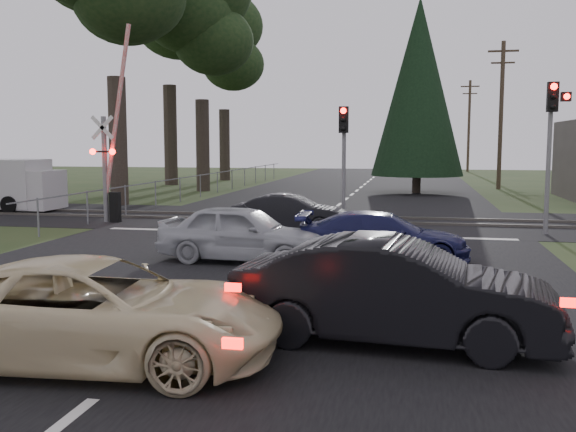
% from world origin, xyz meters
% --- Properties ---
extents(ground, '(120.00, 120.00, 0.00)m').
position_xyz_m(ground, '(0.00, 0.00, 0.00)').
color(ground, '#2A3D1B').
rests_on(ground, ground).
extents(road, '(14.00, 100.00, 0.01)m').
position_xyz_m(road, '(0.00, 10.00, 0.01)').
color(road, black).
rests_on(road, ground).
extents(rail_corridor, '(120.00, 8.00, 0.01)m').
position_xyz_m(rail_corridor, '(0.00, 12.00, 0.01)').
color(rail_corridor, black).
rests_on(rail_corridor, ground).
extents(stop_line, '(13.00, 0.35, 0.00)m').
position_xyz_m(stop_line, '(0.00, 8.20, 0.01)').
color(stop_line, silver).
rests_on(stop_line, ground).
extents(rail_near, '(120.00, 0.12, 0.10)m').
position_xyz_m(rail_near, '(0.00, 11.20, 0.05)').
color(rail_near, '#59544C').
rests_on(rail_near, ground).
extents(rail_far, '(120.00, 0.12, 0.10)m').
position_xyz_m(rail_far, '(0.00, 12.80, 0.05)').
color(rail_far, '#59544C').
rests_on(rail_far, ground).
extents(crossing_signal, '(1.62, 0.38, 6.96)m').
position_xyz_m(crossing_signal, '(-7.27, 9.79, 2.06)').
color(crossing_signal, slate).
rests_on(crossing_signal, ground).
extents(traffic_signal_right, '(0.68, 0.48, 4.70)m').
position_xyz_m(traffic_signal_right, '(7.55, 9.47, 3.31)').
color(traffic_signal_right, slate).
rests_on(traffic_signal_right, ground).
extents(traffic_signal_center, '(0.32, 0.48, 4.10)m').
position_xyz_m(traffic_signal_center, '(1.00, 10.68, 2.81)').
color(traffic_signal_center, slate).
rests_on(traffic_signal_center, ground).
extents(utility_pole_mid, '(1.80, 0.26, 9.00)m').
position_xyz_m(utility_pole_mid, '(8.50, 30.00, 4.73)').
color(utility_pole_mid, '#4C3D2D').
rests_on(utility_pole_mid, ground).
extents(utility_pole_far, '(1.80, 0.26, 9.00)m').
position_xyz_m(utility_pole_far, '(8.50, 55.00, 4.73)').
color(utility_pole_far, '#4C3D2D').
rests_on(utility_pole_far, ground).
extents(euc_tree_c, '(6.00, 6.00, 13.20)m').
position_xyz_m(euc_tree_c, '(-9.00, 25.00, 9.51)').
color(euc_tree_c, '#473D33').
rests_on(euc_tree_c, ground).
extents(euc_tree_d, '(7.50, 7.50, 16.50)m').
position_xyz_m(euc_tree_d, '(-13.00, 30.00, 11.91)').
color(euc_tree_d, '#473D33').
rests_on(euc_tree_d, ground).
extents(euc_tree_e, '(6.00, 6.00, 13.20)m').
position_xyz_m(euc_tree_e, '(-11.00, 36.00, 9.51)').
color(euc_tree_e, '#473D33').
rests_on(euc_tree_e, ground).
extents(conifer_tree, '(5.20, 5.20, 11.00)m').
position_xyz_m(conifer_tree, '(3.50, 26.00, 5.99)').
color(conifer_tree, '#473D33').
rests_on(conifer_tree, ground).
extents(fence_left, '(0.10, 36.00, 1.20)m').
position_xyz_m(fence_left, '(-7.80, 22.50, 0.00)').
color(fence_left, slate).
rests_on(fence_left, ground).
extents(cream_coupe, '(5.05, 2.66, 1.36)m').
position_xyz_m(cream_coupe, '(-0.56, -4.04, 0.68)').
color(cream_coupe, beige).
rests_on(cream_coupe, ground).
extents(dark_hatchback, '(4.68, 1.99, 1.50)m').
position_xyz_m(dark_hatchback, '(3.23, -2.46, 0.75)').
color(dark_hatchback, black).
rests_on(dark_hatchback, ground).
extents(silver_car, '(4.17, 1.95, 1.38)m').
position_xyz_m(silver_car, '(-0.60, 3.27, 0.69)').
color(silver_car, '#ABADB3').
rests_on(silver_car, ground).
extents(blue_sedan, '(4.17, 1.79, 1.20)m').
position_xyz_m(blue_sedan, '(2.73, 3.92, 0.60)').
color(blue_sedan, '#181A49').
rests_on(blue_sedan, ground).
extents(dark_car_far, '(3.67, 1.28, 1.21)m').
position_xyz_m(dark_car_far, '(-0.46, 8.59, 0.60)').
color(dark_car_far, black).
rests_on(dark_car_far, ground).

